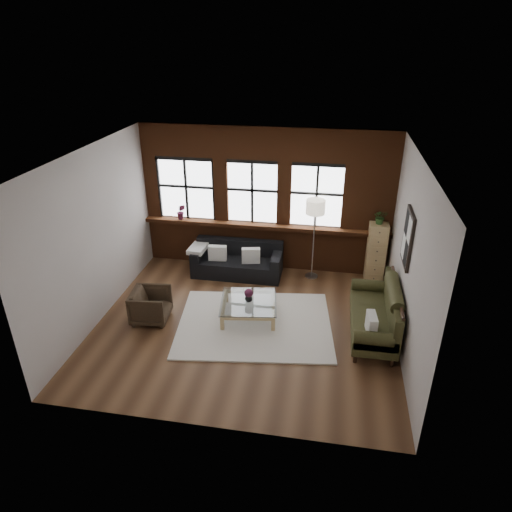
% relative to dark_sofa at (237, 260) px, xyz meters
% --- Properties ---
extents(floor, '(5.50, 5.50, 0.00)m').
position_rel_dark_sofa_xyz_m(floor, '(0.55, -1.90, -0.36)').
color(floor, '#4E2F1C').
rests_on(floor, ground).
extents(ceiling, '(5.50, 5.50, 0.00)m').
position_rel_dark_sofa_xyz_m(ceiling, '(0.55, -1.90, 2.84)').
color(ceiling, white).
rests_on(ceiling, ground).
extents(wall_back, '(5.50, 0.00, 5.50)m').
position_rel_dark_sofa_xyz_m(wall_back, '(0.55, 0.60, 1.24)').
color(wall_back, '#BBB4AE').
rests_on(wall_back, ground).
extents(wall_front, '(5.50, 0.00, 5.50)m').
position_rel_dark_sofa_xyz_m(wall_front, '(0.55, -4.40, 1.24)').
color(wall_front, '#BBB4AE').
rests_on(wall_front, ground).
extents(wall_left, '(0.00, 5.00, 5.00)m').
position_rel_dark_sofa_xyz_m(wall_left, '(-2.20, -1.90, 1.24)').
color(wall_left, '#BBB4AE').
rests_on(wall_left, ground).
extents(wall_right, '(0.00, 5.00, 5.00)m').
position_rel_dark_sofa_xyz_m(wall_right, '(3.30, -1.90, 1.24)').
color(wall_right, '#BBB4AE').
rests_on(wall_right, ground).
extents(brick_backwall, '(5.50, 0.12, 3.20)m').
position_rel_dark_sofa_xyz_m(brick_backwall, '(0.55, 0.54, 1.24)').
color(brick_backwall, '#5B2C15').
rests_on(brick_backwall, floor).
extents(sill_ledge, '(5.50, 0.30, 0.08)m').
position_rel_dark_sofa_xyz_m(sill_ledge, '(0.55, 0.45, 0.68)').
color(sill_ledge, '#5B2C15').
rests_on(sill_ledge, brick_backwall).
extents(window_left, '(1.38, 0.10, 1.50)m').
position_rel_dark_sofa_xyz_m(window_left, '(-1.25, 0.55, 1.39)').
color(window_left, black).
rests_on(window_left, brick_backwall).
extents(window_mid, '(1.38, 0.10, 1.50)m').
position_rel_dark_sofa_xyz_m(window_mid, '(0.25, 0.55, 1.39)').
color(window_mid, black).
rests_on(window_mid, brick_backwall).
extents(window_right, '(1.38, 0.10, 1.50)m').
position_rel_dark_sofa_xyz_m(window_right, '(1.65, 0.55, 1.39)').
color(window_right, black).
rests_on(window_right, brick_backwall).
extents(wall_poster, '(0.05, 0.74, 0.94)m').
position_rel_dark_sofa_xyz_m(wall_poster, '(3.27, -1.60, 1.49)').
color(wall_poster, black).
rests_on(wall_poster, wall_right).
extents(shag_rug, '(3.09, 2.56, 0.03)m').
position_rel_dark_sofa_xyz_m(shag_rug, '(0.72, -1.87, -0.34)').
color(shag_rug, silver).
rests_on(shag_rug, floor).
extents(dark_sofa, '(1.97, 0.80, 0.71)m').
position_rel_dark_sofa_xyz_m(dark_sofa, '(0.00, 0.00, 0.00)').
color(dark_sofa, black).
rests_on(dark_sofa, floor).
extents(pillow_a, '(0.41, 0.18, 0.34)m').
position_rel_dark_sofa_xyz_m(pillow_a, '(-0.42, -0.10, 0.19)').
color(pillow_a, silver).
rests_on(pillow_a, dark_sofa).
extents(pillow_b, '(0.42, 0.22, 0.34)m').
position_rel_dark_sofa_xyz_m(pillow_b, '(0.33, -0.10, 0.19)').
color(pillow_b, silver).
rests_on(pillow_b, dark_sofa).
extents(vintage_settee, '(0.86, 1.93, 1.03)m').
position_rel_dark_sofa_xyz_m(vintage_settee, '(2.85, -1.81, 0.16)').
color(vintage_settee, '#313016').
rests_on(vintage_settee, floor).
extents(pillow_settee, '(0.18, 0.39, 0.34)m').
position_rel_dark_sofa_xyz_m(pillow_settee, '(2.77, -2.40, 0.26)').
color(pillow_settee, silver).
rests_on(pillow_settee, vintage_settee).
extents(armchair, '(0.76, 0.74, 0.63)m').
position_rel_dark_sofa_xyz_m(armchair, '(-1.23, -2.04, -0.04)').
color(armchair, '#2D2216').
rests_on(armchair, floor).
extents(coffee_table, '(1.19, 1.19, 0.35)m').
position_rel_dark_sofa_xyz_m(coffee_table, '(0.56, -1.63, -0.19)').
color(coffee_table, tan).
rests_on(coffee_table, shag_rug).
extents(vase, '(0.19, 0.19, 0.15)m').
position_rel_dark_sofa_xyz_m(vase, '(0.56, -1.63, 0.06)').
color(vase, '#B2B2B2').
rests_on(vase, coffee_table).
extents(flowers, '(0.16, 0.16, 0.16)m').
position_rel_dark_sofa_xyz_m(flowers, '(0.56, -1.63, 0.17)').
color(flowers, '#561D37').
rests_on(flowers, vase).
extents(drawer_chest, '(0.40, 0.40, 1.31)m').
position_rel_dark_sofa_xyz_m(drawer_chest, '(3.00, 0.34, 0.30)').
color(drawer_chest, tan).
rests_on(drawer_chest, floor).
extents(potted_plant_top, '(0.29, 0.26, 0.31)m').
position_rel_dark_sofa_xyz_m(potted_plant_top, '(3.00, 0.34, 1.11)').
color(potted_plant_top, '#2D5923').
rests_on(potted_plant_top, drawer_chest).
extents(floor_lamp, '(0.40, 0.40, 1.96)m').
position_rel_dark_sofa_xyz_m(floor_lamp, '(1.65, 0.18, 0.62)').
color(floor_lamp, '#A5A5A8').
rests_on(floor_lamp, floor).
extents(sill_plant, '(0.22, 0.19, 0.36)m').
position_rel_dark_sofa_xyz_m(sill_plant, '(-1.37, 0.42, 0.90)').
color(sill_plant, '#561D37').
rests_on(sill_plant, sill_ledge).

